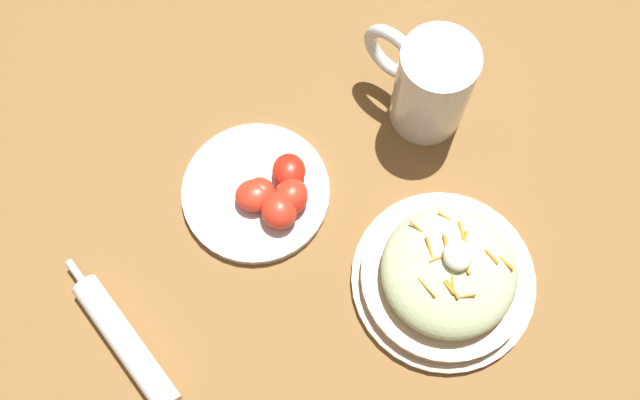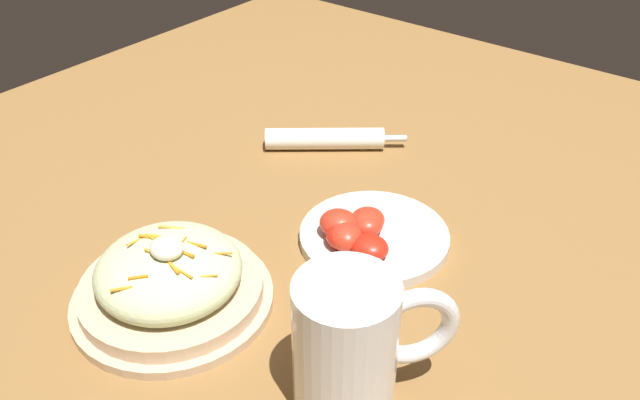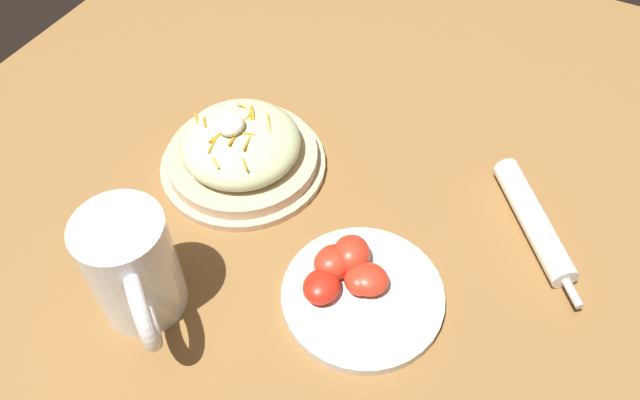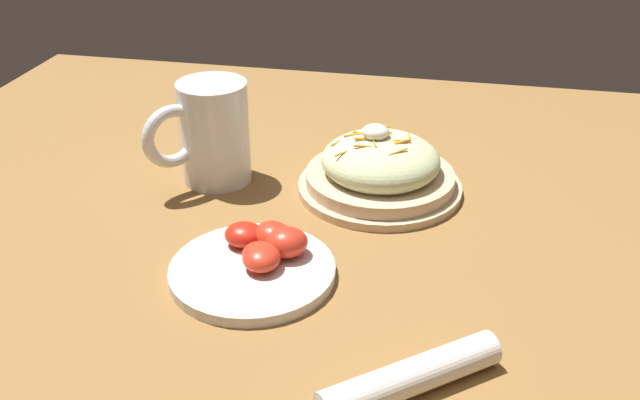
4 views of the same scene
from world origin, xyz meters
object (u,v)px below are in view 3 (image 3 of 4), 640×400
napkin_roll (534,221)px  beer_mug (135,273)px  salad_plate (242,151)px  tomato_plate (357,285)px

napkin_roll → beer_mug: bearing=-49.8°
salad_plate → napkin_roll: 0.39m
tomato_plate → salad_plate: bearing=-116.2°
salad_plate → tomato_plate: size_ratio=1.19×
beer_mug → napkin_roll: 0.49m
beer_mug → salad_plate: bearing=-176.7°
beer_mug → napkin_roll: bearing=130.2°
salad_plate → beer_mug: size_ratio=1.57×
salad_plate → tomato_plate: salad_plate is taller
beer_mug → napkin_roll: beer_mug is taller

